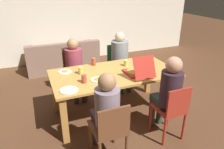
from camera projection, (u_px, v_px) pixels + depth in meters
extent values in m
plane|color=brown|center=(114.00, 112.00, 3.76)|extent=(20.00, 20.00, 0.00)
cube|color=white|center=(72.00, 13.00, 5.85)|extent=(7.69, 0.12, 2.70)
cube|color=gold|center=(114.00, 73.00, 3.46)|extent=(2.06, 1.05, 0.04)
cube|color=#C48840|center=(64.00, 120.00, 2.92)|extent=(0.09, 0.09, 0.74)
cube|color=#C48840|center=(175.00, 95.00, 3.57)|extent=(0.09, 0.09, 0.74)
cube|color=#C48840|center=(55.00, 92.00, 3.66)|extent=(0.09, 0.09, 0.74)
cube|color=#C48840|center=(148.00, 76.00, 4.31)|extent=(0.09, 0.09, 0.74)
cylinder|color=brown|center=(86.00, 86.00, 4.18)|extent=(0.05, 0.05, 0.46)
cylinder|color=brown|center=(69.00, 89.00, 4.07)|extent=(0.05, 0.05, 0.46)
cylinder|color=brown|center=(82.00, 80.00, 4.46)|extent=(0.05, 0.05, 0.46)
cylinder|color=brown|center=(66.00, 83.00, 4.34)|extent=(0.05, 0.05, 0.46)
cube|color=brown|center=(75.00, 74.00, 4.16)|extent=(0.40, 0.39, 0.02)
cube|color=brown|center=(72.00, 59.00, 4.21)|extent=(0.38, 0.03, 0.49)
cylinder|color=#353038|center=(84.00, 91.00, 4.00)|extent=(0.10, 0.10, 0.48)
cylinder|color=#353038|center=(76.00, 92.00, 3.95)|extent=(0.10, 0.10, 0.48)
cube|color=#353038|center=(77.00, 74.00, 3.99)|extent=(0.29, 0.35, 0.11)
cylinder|color=#9C3D4E|center=(74.00, 60.00, 4.05)|extent=(0.33, 0.33, 0.46)
sphere|color=#AA8058|center=(73.00, 44.00, 3.91)|extent=(0.21, 0.21, 0.21)
cylinder|color=#24693B|center=(131.00, 79.00, 4.51)|extent=(0.04, 0.04, 0.46)
cylinder|color=#24693B|center=(114.00, 82.00, 4.38)|extent=(0.04, 0.04, 0.46)
cylinder|color=#24693B|center=(124.00, 73.00, 4.80)|extent=(0.04, 0.04, 0.46)
cylinder|color=#24693B|center=(108.00, 75.00, 4.67)|extent=(0.04, 0.04, 0.46)
cube|color=#24693B|center=(119.00, 67.00, 4.49)|extent=(0.43, 0.40, 0.02)
cube|color=#24693B|center=(116.00, 54.00, 4.56)|extent=(0.41, 0.03, 0.44)
cylinder|color=#2F3F37|center=(129.00, 81.00, 4.36)|extent=(0.10, 0.10, 0.48)
cylinder|color=#2F3F37|center=(121.00, 83.00, 4.30)|extent=(0.10, 0.10, 0.48)
cube|color=#2F3F37|center=(123.00, 67.00, 4.34)|extent=(0.32, 0.31, 0.11)
cylinder|color=gray|center=(120.00, 53.00, 4.37)|extent=(0.36, 0.36, 0.51)
sphere|color=beige|center=(120.00, 37.00, 4.23)|extent=(0.20, 0.20, 0.20)
cylinder|color=#AD2F21|center=(150.00, 118.00, 3.21)|extent=(0.04, 0.04, 0.46)
cylinder|color=#AD2F21|center=(168.00, 113.00, 3.33)|extent=(0.04, 0.04, 0.46)
cylinder|color=#AD2F21|center=(164.00, 132.00, 2.91)|extent=(0.04, 0.04, 0.46)
cylinder|color=#AD2F21|center=(184.00, 127.00, 3.02)|extent=(0.04, 0.04, 0.46)
cube|color=#AD2F21|center=(168.00, 109.00, 3.02)|extent=(0.38, 0.41, 0.02)
cube|color=#AD2F21|center=(179.00, 103.00, 2.77)|extent=(0.36, 0.03, 0.40)
cylinder|color=#304036|center=(152.00, 112.00, 3.33)|extent=(0.10, 0.10, 0.48)
cylinder|color=#304036|center=(160.00, 110.00, 3.38)|extent=(0.10, 0.10, 0.48)
cube|color=#304036|center=(163.00, 100.00, 3.12)|extent=(0.27, 0.30, 0.11)
cylinder|color=#37242F|center=(171.00, 89.00, 2.89)|extent=(0.30, 0.30, 0.52)
sphere|color=tan|center=(174.00, 65.00, 2.74)|extent=(0.22, 0.22, 0.22)
cylinder|color=brown|center=(90.00, 136.00, 2.83)|extent=(0.04, 0.04, 0.46)
cylinder|color=brown|center=(114.00, 130.00, 2.96)|extent=(0.04, 0.04, 0.46)
cylinder|color=brown|center=(127.00, 149.00, 2.62)|extent=(0.04, 0.04, 0.46)
cube|color=brown|center=(108.00, 127.00, 2.63)|extent=(0.41, 0.46, 0.02)
cube|color=brown|center=(114.00, 123.00, 2.36)|extent=(0.39, 0.03, 0.40)
cylinder|color=#432E37|center=(95.00, 129.00, 2.95)|extent=(0.10, 0.10, 0.48)
cylinder|color=#432E37|center=(105.00, 127.00, 3.00)|extent=(0.10, 0.10, 0.48)
cube|color=#432E37|center=(103.00, 117.00, 2.74)|extent=(0.27, 0.31, 0.11)
cylinder|color=gray|center=(107.00, 107.00, 2.51)|extent=(0.30, 0.30, 0.48)
sphere|color=#AA7C54|center=(107.00, 82.00, 2.37)|extent=(0.22, 0.22, 0.22)
cube|color=red|center=(136.00, 72.00, 3.41)|extent=(0.35, 0.35, 0.03)
cylinder|color=gold|center=(136.00, 71.00, 3.40)|extent=(0.31, 0.31, 0.01)
cube|color=red|center=(145.00, 68.00, 3.13)|extent=(0.35, 0.15, 0.33)
cylinder|color=white|center=(65.00, 72.00, 3.46)|extent=(0.22, 0.22, 0.01)
cone|color=#C18735|center=(65.00, 71.00, 3.45)|extent=(0.11, 0.11, 0.02)
cylinder|color=white|center=(148.00, 60.00, 3.98)|extent=(0.21, 0.21, 0.01)
cylinder|color=white|center=(98.00, 80.00, 3.18)|extent=(0.22, 0.22, 0.01)
cone|color=gold|center=(98.00, 79.00, 3.17)|extent=(0.13, 0.13, 0.02)
cylinder|color=white|center=(69.00, 90.00, 2.87)|extent=(0.25, 0.25, 0.01)
cylinder|color=#E0CD5F|center=(126.00, 63.00, 3.69)|extent=(0.08, 0.08, 0.11)
cylinder|color=#E5C05A|center=(81.00, 70.00, 3.36)|extent=(0.08, 0.08, 0.12)
cylinder|color=#B34635|center=(84.00, 79.00, 3.07)|extent=(0.08, 0.08, 0.13)
cylinder|color=#B64A2F|center=(94.00, 62.00, 3.72)|extent=(0.08, 0.08, 0.13)
cube|color=#8E6C5A|center=(63.00, 60.00, 5.60)|extent=(1.82, 0.84, 0.44)
cube|color=#8E6C5A|center=(64.00, 50.00, 5.15)|extent=(1.82, 0.16, 0.34)
cube|color=#8E6C5A|center=(29.00, 53.00, 5.19)|extent=(0.20, 0.79, 0.18)
cube|color=#8E6C5A|center=(91.00, 46.00, 5.75)|extent=(0.20, 0.79, 0.18)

